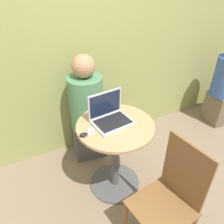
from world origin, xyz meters
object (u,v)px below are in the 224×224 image
(laptop, at_px, (110,116))
(person_seated, at_px, (86,115))
(cell_phone, at_px, (91,131))
(chair_empty, at_px, (169,199))

(laptop, relative_size, person_seated, 0.29)
(cell_phone, bearing_deg, laptop, 16.03)
(cell_phone, height_order, person_seated, person_seated)
(cell_phone, bearing_deg, person_seated, 74.08)
(laptop, bearing_deg, chair_empty, -78.83)
(person_seated, bearing_deg, laptop, -86.18)
(chair_empty, bearing_deg, cell_phone, 118.21)
(cell_phone, xyz_separation_m, chair_empty, (0.34, -0.63, -0.30))
(chair_empty, height_order, person_seated, person_seated)
(cell_phone, relative_size, chair_empty, 0.11)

